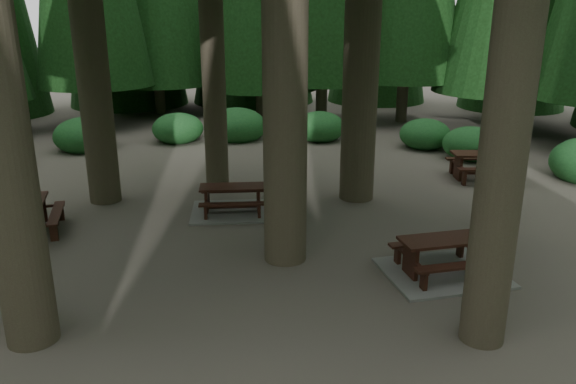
# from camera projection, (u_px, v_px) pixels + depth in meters

# --- Properties ---
(ground) EXTENTS (80.00, 80.00, 0.00)m
(ground) POSITION_uv_depth(u_px,v_px,m) (245.00, 261.00, 11.21)
(ground) COLOR #514A41
(ground) RESTS_ON ground
(picnic_table_a) EXTENTS (2.60, 2.35, 0.73)m
(picnic_table_a) POSITION_uv_depth(u_px,v_px,m) (443.00, 262.00, 10.59)
(picnic_table_a) COLOR gray
(picnic_table_a) RESTS_ON ground
(picnic_table_b) EXTENTS (1.79, 1.98, 0.71)m
(picnic_table_b) POSITION_uv_depth(u_px,v_px,m) (30.00, 213.00, 12.53)
(picnic_table_b) COLOR black
(picnic_table_b) RESTS_ON ground
(picnic_table_c) EXTENTS (2.26, 1.96, 0.69)m
(picnic_table_c) POSITION_uv_depth(u_px,v_px,m) (233.00, 204.00, 13.86)
(picnic_table_c) COLOR gray
(picnic_table_c) RESTS_ON ground
(picnic_table_d) EXTENTS (1.97, 1.64, 0.80)m
(picnic_table_d) POSITION_uv_depth(u_px,v_px,m) (483.00, 162.00, 16.56)
(picnic_table_d) COLOR black
(picnic_table_d) RESTS_ON ground
(shrub_ring) EXTENTS (23.86, 24.64, 1.49)m
(shrub_ring) POSITION_uv_depth(u_px,v_px,m) (283.00, 230.00, 11.75)
(shrub_ring) COLOR #205E2A
(shrub_ring) RESTS_ON ground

